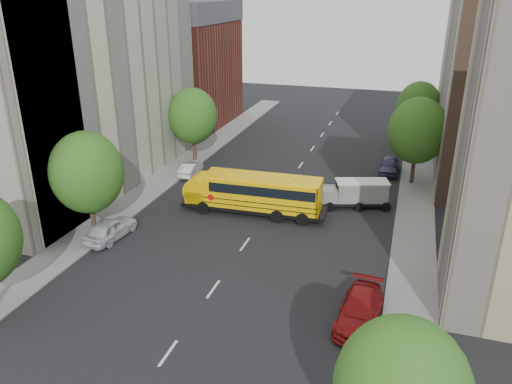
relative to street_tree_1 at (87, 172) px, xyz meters
The scene contains 18 objects.
ground 12.71m from the street_tree_1, 19.98° to the left, with size 120.00×120.00×0.00m, color black.
sidewalk_left 10.26m from the street_tree_1, 93.18° to the left, with size 3.00×80.00×0.12m, color slate.
sidewalk_right 24.72m from the street_tree_1, 21.80° to the left, with size 3.00×80.00×0.12m, color slate.
lane_markings 18.48m from the street_tree_1, 51.84° to the left, with size 0.15×64.00×0.01m, color silver.
building_left_cream 13.21m from the street_tree_1, 124.99° to the left, with size 10.00×26.00×20.00m, color beige.
building_left_redbrick 32.79m from the street_tree_1, 102.34° to the left, with size 10.00×15.00×13.00m, color maroon.
building_right_far 37.86m from the street_tree_1, 39.61° to the left, with size 10.00×22.00×18.00m, color #C2B697.
street_tree_1 is the anchor object (origin of this frame).
street_tree_2 18.00m from the street_tree_1, 90.00° to the left, with size 4.99×4.99×7.71m.
street_tree_4 28.43m from the street_tree_1, 39.29° to the left, with size 5.25×5.25×8.10m.
street_tree_5 37.20m from the street_tree_1, 53.75° to the left, with size 4.86×4.86×7.51m.
school_bus 12.69m from the street_tree_1, 36.56° to the left, with size 11.72×3.24×3.28m.
safari_truck 21.20m from the street_tree_1, 32.15° to the left, with size 5.63×3.39×2.28m.
parked_car_0 4.40m from the street_tree_1, ahead, with size 1.85×4.59×1.56m, color silver.
parked_car_1 14.61m from the street_tree_1, 84.24° to the left, with size 1.34×3.85×1.27m, color silver.
parked_car_3 20.74m from the street_tree_1, 12.89° to the right, with size 2.11×5.20×1.51m, color maroon.
parked_car_4 28.72m from the street_tree_1, 45.83° to the left, with size 1.80×4.46×1.52m, color #343A5C.
parked_car_5 37.97m from the street_tree_1, 56.90° to the left, with size 1.40×4.03×1.33m, color #A5A7A1.
Camera 1 is at (10.23, -31.77, 16.96)m, focal length 35.00 mm.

